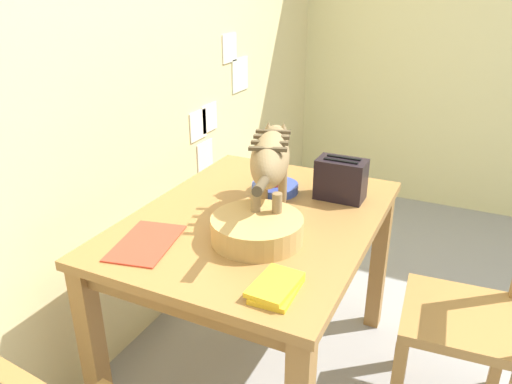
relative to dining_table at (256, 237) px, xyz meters
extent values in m
cube|color=beige|center=(-0.12, 0.66, 0.58)|extent=(5.22, 0.10, 2.50)
cube|color=white|center=(0.62, 0.61, 0.05)|extent=(0.15, 0.01, 0.15)
cube|color=white|center=(0.93, 0.61, 0.59)|extent=(0.15, 0.01, 0.15)
cube|color=white|center=(0.69, 0.61, 0.25)|extent=(0.15, 0.01, 0.15)
cube|color=white|center=(0.57, 0.61, 0.24)|extent=(0.15, 0.01, 0.15)
cube|color=white|center=(1.05, 0.61, 0.42)|extent=(0.19, 0.01, 0.19)
cube|color=olive|center=(0.00, 0.00, 0.08)|extent=(1.17, 0.89, 0.03)
cube|color=olive|center=(0.00, 0.00, 0.02)|extent=(1.09, 0.81, 0.07)
cube|color=olive|center=(0.54, -0.40, -0.30)|extent=(0.07, 0.07, 0.72)
cube|color=olive|center=(-0.54, 0.40, -0.30)|extent=(0.07, 0.07, 0.72)
cube|color=olive|center=(0.54, 0.40, -0.30)|extent=(0.07, 0.07, 0.72)
ellipsoid|color=olive|center=(0.02, -0.05, 0.33)|extent=(0.43, 0.26, 0.18)
cube|color=#4B3D28|center=(-0.08, -0.08, 0.40)|extent=(0.06, 0.13, 0.01)
cube|color=#4B3D28|center=(-0.01, -0.06, 0.40)|extent=(0.06, 0.13, 0.01)
cube|color=#4B3D28|center=(0.06, -0.04, 0.40)|extent=(0.06, 0.13, 0.01)
cube|color=#4B3D28|center=(0.12, -0.01, 0.40)|extent=(0.06, 0.13, 0.01)
cylinder|color=olive|center=(0.14, 0.03, 0.17)|extent=(0.04, 0.04, 0.16)
cylinder|color=olive|center=(0.16, -0.04, 0.17)|extent=(0.04, 0.04, 0.16)
cylinder|color=olive|center=(-0.13, -0.06, 0.17)|extent=(0.04, 0.04, 0.16)
cylinder|color=olive|center=(-0.10, -0.13, 0.17)|extent=(0.04, 0.04, 0.16)
sphere|color=olive|center=(0.25, 0.03, 0.33)|extent=(0.11, 0.11, 0.11)
cone|color=olive|center=(0.24, 0.06, 0.38)|extent=(0.04, 0.04, 0.05)
cone|color=olive|center=(0.26, 0.00, 0.38)|extent=(0.04, 0.04, 0.05)
cylinder|color=#4B3D28|center=(-0.27, -0.15, 0.35)|extent=(0.23, 0.10, 0.08)
cylinder|color=#344DAF|center=(0.25, 0.03, 0.11)|extent=(0.20, 0.20, 0.04)
cylinder|color=#D13F2C|center=(0.25, 0.03, 0.17)|extent=(0.09, 0.09, 0.09)
torus|color=#D13F2C|center=(0.30, 0.03, 0.18)|extent=(0.06, 0.01, 0.06)
cube|color=red|center=(-0.36, 0.25, 0.10)|extent=(0.33, 0.24, 0.01)
cube|color=yellow|center=(-0.43, -0.28, 0.10)|extent=(0.19, 0.12, 0.01)
cube|color=yellow|center=(-0.43, -0.27, 0.12)|extent=(0.19, 0.12, 0.02)
cylinder|color=tan|center=(-0.17, -0.09, 0.14)|extent=(0.32, 0.32, 0.09)
cylinder|color=brown|center=(-0.17, -0.09, 0.14)|extent=(0.27, 0.27, 0.07)
cube|color=black|center=(0.30, -0.24, 0.18)|extent=(0.12, 0.20, 0.17)
cube|color=black|center=(0.28, -0.24, 0.27)|extent=(0.02, 0.14, 0.01)
cube|color=black|center=(0.32, -0.24, 0.27)|extent=(0.02, 0.14, 0.01)
cube|color=#A17239|center=(0.13, -0.79, -0.22)|extent=(0.45, 0.45, 0.04)
cube|color=#A17239|center=(0.30, -0.58, -0.45)|extent=(0.04, 0.04, 0.43)
cube|color=#A17239|center=(0.33, -0.96, -0.45)|extent=(0.04, 0.04, 0.43)
camera|label=1|loc=(-1.54, -0.74, 0.94)|focal=34.40mm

